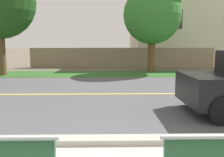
% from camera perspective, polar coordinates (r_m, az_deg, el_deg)
% --- Properties ---
extents(ground_plane, '(140.00, 140.00, 0.00)m').
position_cam_1_polar(ground_plane, '(9.87, -1.00, -1.88)').
color(ground_plane, '#665B4C').
extents(curb_edge, '(44.00, 0.30, 0.11)m').
position_cam_1_polar(curb_edge, '(4.40, -0.81, -14.14)').
color(curb_edge, '#ADA89E').
rests_on(curb_edge, ground_plane).
extents(street_asphalt, '(52.00, 8.00, 0.01)m').
position_cam_1_polar(street_asphalt, '(8.40, -0.97, -3.65)').
color(street_asphalt, '#515156').
rests_on(street_asphalt, ground_plane).
extents(road_centre_line, '(48.00, 0.14, 0.01)m').
position_cam_1_polar(road_centre_line, '(8.40, -0.97, -3.62)').
color(road_centre_line, '#E0CC4C').
rests_on(road_centre_line, ground_plane).
extents(far_verge_grass, '(48.00, 2.80, 0.02)m').
position_cam_1_polar(far_verge_grass, '(13.94, -1.04, 1.11)').
color(far_verge_grass, '#2D6026').
rests_on(far_verge_grass, ground_plane).
extents(shade_tree_centre, '(3.33, 3.33, 5.50)m').
position_cam_1_polar(shade_tree_centre, '(14.78, 9.78, 15.23)').
color(shade_tree_centre, brown).
rests_on(shade_tree_centre, ground_plane).
extents(garden_wall, '(13.00, 0.36, 1.40)m').
position_cam_1_polar(garden_wall, '(17.64, 2.40, 4.85)').
color(garden_wall, gray).
rests_on(garden_wall, ground_plane).
extents(house_across_street, '(9.95, 6.91, 6.77)m').
position_cam_1_polar(house_across_street, '(21.93, 17.36, 12.28)').
color(house_across_street, beige).
rests_on(house_across_street, ground_plane).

